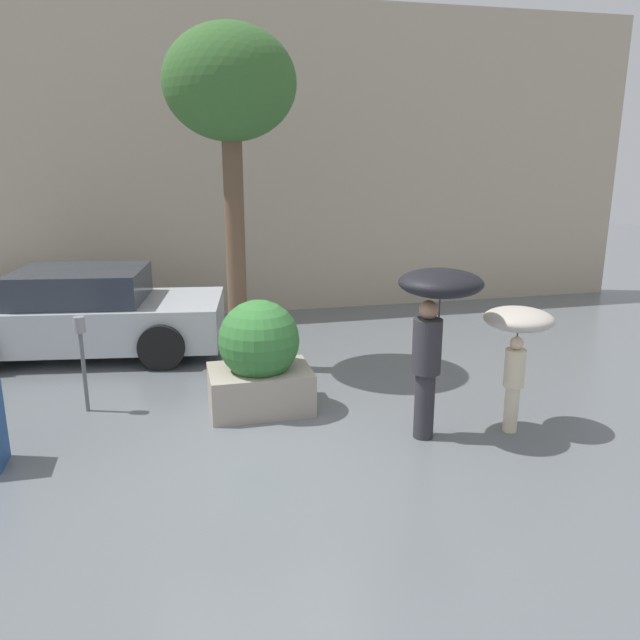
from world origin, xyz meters
TOP-DOWN VIEW (x-y plane):
  - ground_plane at (0.00, 0.00)m, footprint 40.00×40.00m
  - building_facade at (0.00, 6.50)m, footprint 18.00×0.30m
  - planter_box at (0.16, 1.32)m, footprint 1.27×1.01m
  - person_adult at (1.96, 0.08)m, footprint 0.93×0.93m
  - person_child at (2.96, 0.04)m, footprint 0.79×0.79m
  - parked_car_near at (-2.27, 4.29)m, footprint 4.60×2.54m
  - street_tree at (0.08, 2.98)m, footprint 1.83×1.83m
  - parking_meter at (-1.98, 1.77)m, footprint 0.14×0.14m

SIDE VIEW (x-z plane):
  - ground_plane at x=0.00m, z-range 0.00..0.00m
  - parked_car_near at x=-2.27m, z-range -0.04..1.34m
  - planter_box at x=0.16m, z-range -0.04..1.39m
  - parking_meter at x=-1.98m, z-range 0.27..1.51m
  - person_child at x=2.96m, z-range 0.46..1.92m
  - person_adult at x=1.96m, z-range 0.54..2.48m
  - building_facade at x=0.00m, z-range 0.00..6.00m
  - street_tree at x=0.08m, z-range 1.54..6.41m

